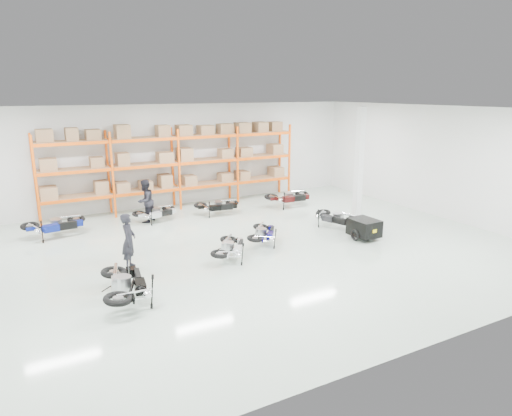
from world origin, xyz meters
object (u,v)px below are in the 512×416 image
moto_back_d (289,194)px  person_left (129,241)px  trailer (364,228)px  moto_back_a (55,221)px  moto_black_far_left (126,279)px  moto_back_c (217,203)px  person_back (145,201)px  moto_back_b (156,210)px  moto_touring_right (336,215)px  moto_blue_centre (264,230)px  moto_silver_left (231,244)px

moto_back_d → person_left: size_ratio=1.13×
trailer → moto_back_a: 10.93m
moto_black_far_left → trailer: 8.53m
moto_back_c → person_back: 2.97m
moto_back_c → moto_back_d: 3.39m
moto_back_b → moto_touring_right: bearing=-137.0°
moto_back_c → moto_blue_centre: bearing=-172.1°
person_left → moto_back_c: bearing=-22.3°
moto_silver_left → moto_black_far_left: size_ratio=0.82×
moto_touring_right → moto_silver_left: bearing=174.3°
moto_black_far_left → moto_blue_centre: bearing=-147.9°
moto_blue_centre → moto_back_c: (0.14, 4.20, 0.02)m
trailer → moto_black_far_left: bearing=-174.9°
person_back → moto_blue_centre: bearing=80.4°
moto_black_far_left → moto_back_c: moto_black_far_left is taller
moto_back_b → person_back: person_back is taller
moto_back_b → person_back: 0.55m
moto_silver_left → moto_back_b: bearing=-45.0°
trailer → moto_back_d: bearing=86.2°
moto_blue_centre → moto_silver_left: size_ratio=0.98×
trailer → moto_back_b: size_ratio=1.09×
moto_black_far_left → person_left: (0.61, 2.27, 0.22)m
moto_touring_right → person_left: person_left is taller
moto_blue_centre → moto_back_d: size_ratio=0.85×
moto_silver_left → moto_back_c: 5.29m
moto_back_a → person_left: size_ratio=1.14×
moto_back_b → person_left: bearing=142.4°
moto_black_far_left → person_left: 2.36m
moto_silver_left → person_back: size_ratio=0.95×
moto_blue_centre → moto_back_c: size_ratio=0.96×
moto_silver_left → moto_touring_right: 5.10m
moto_silver_left → trailer: bearing=-148.7°
trailer → moto_touring_right: bearing=88.2°
trailer → person_back: bearing=134.9°
moto_back_c → person_left: person_left is taller
moto_silver_left → moto_back_d: moto_back_d is taller
moto_back_a → person_left: bearing=-164.6°
moto_blue_centre → moto_back_b: (-2.42, 4.41, -0.00)m
moto_back_c → moto_back_d: bearing=-84.3°
moto_back_d → moto_touring_right: bearing=-177.9°
moto_black_far_left → moto_back_d: 10.64m
moto_black_far_left → moto_back_a: moto_black_far_left is taller
moto_back_d → person_left: person_left is taller
moto_touring_right → person_back: (-6.14, 4.18, 0.34)m
moto_blue_centre → moto_black_far_left: size_ratio=0.80×
moto_blue_centre → moto_touring_right: (3.35, 0.38, 0.03)m
moto_silver_left → moto_back_d: 7.00m
moto_touring_right → trailer: size_ratio=0.98×
moto_touring_right → moto_back_c: moto_touring_right is taller
moto_back_b → moto_back_c: bearing=-106.8°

